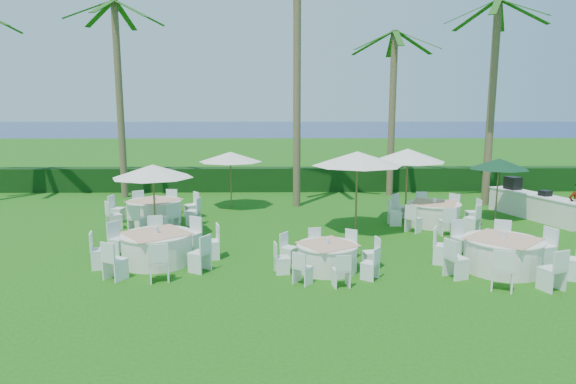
# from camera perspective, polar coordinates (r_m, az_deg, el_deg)

# --- Properties ---
(ground) EXTENTS (120.00, 120.00, 0.00)m
(ground) POSITION_cam_1_polar(r_m,az_deg,el_deg) (13.24, 0.88, -8.41)
(ground) COLOR #18540E
(ground) RESTS_ON ground
(hedge) EXTENTS (34.00, 1.00, 1.20)m
(hedge) POSITION_cam_1_polar(r_m,az_deg,el_deg) (24.83, 0.02, 1.53)
(hedge) COLOR black
(hedge) RESTS_ON ground
(ocean) EXTENTS (260.00, 260.00, 0.00)m
(ocean) POSITION_cam_1_polar(r_m,az_deg,el_deg) (114.66, -0.72, 7.57)
(ocean) COLOR #081357
(ocean) RESTS_ON ground
(banquet_table_a) EXTENTS (3.34, 3.34, 1.01)m
(banquet_table_a) POSITION_cam_1_polar(r_m,az_deg,el_deg) (13.58, -15.25, -6.34)
(banquet_table_a) COLOR white
(banquet_table_a) RESTS_ON ground
(banquet_table_b) EXTENTS (2.79, 2.79, 0.86)m
(banquet_table_b) POSITION_cam_1_polar(r_m,az_deg,el_deg) (12.60, 4.69, -7.61)
(banquet_table_b) COLOR white
(banquet_table_b) RESTS_ON ground
(banquet_table_c) EXTENTS (3.35, 3.35, 1.03)m
(banquet_table_c) POSITION_cam_1_polar(r_m,az_deg,el_deg) (13.67, 24.05, -6.70)
(banquet_table_c) COLOR white
(banquet_table_c) RESTS_ON ground
(banquet_table_d) EXTENTS (3.44, 3.44, 1.03)m
(banquet_table_d) POSITION_cam_1_polar(r_m,az_deg,el_deg) (18.34, -15.52, -2.19)
(banquet_table_d) COLOR white
(banquet_table_d) RESTS_ON ground
(banquet_table_f) EXTENTS (3.28, 3.28, 0.99)m
(banquet_table_f) POSITION_cam_1_polar(r_m,az_deg,el_deg) (18.16, 16.89, -2.43)
(banquet_table_f) COLOR white
(banquet_table_f) RESTS_ON ground
(umbrella_a) EXTENTS (2.59, 2.59, 2.41)m
(umbrella_a) POSITION_cam_1_polar(r_m,az_deg,el_deg) (15.91, -15.73, 2.39)
(umbrella_a) COLOR brown
(umbrella_a) RESTS_ON ground
(umbrella_b) EXTENTS (3.07, 3.07, 2.76)m
(umbrella_b) POSITION_cam_1_polar(r_m,az_deg,el_deg) (16.28, 8.21, 3.95)
(umbrella_b) COLOR brown
(umbrella_b) RESTS_ON ground
(umbrella_c) EXTENTS (2.67, 2.67, 2.40)m
(umbrella_c) POSITION_cam_1_polar(r_m,az_deg,el_deg) (20.35, -6.83, 4.16)
(umbrella_c) COLOR brown
(umbrella_c) RESTS_ON ground
(umbrella_d) EXTENTS (2.73, 2.73, 2.74)m
(umbrella_d) POSITION_cam_1_polar(r_m,az_deg,el_deg) (17.99, 13.99, 4.24)
(umbrella_d) COLOR brown
(umbrella_d) RESTS_ON ground
(umbrella_green) EXTENTS (2.16, 2.16, 2.34)m
(umbrella_green) POSITION_cam_1_polar(r_m,az_deg,el_deg) (19.61, 23.74, 3.07)
(umbrella_green) COLOR brown
(umbrella_green) RESTS_ON ground
(buffet_table) EXTENTS (2.05, 4.17, 1.46)m
(buffet_table) POSITION_cam_1_polar(r_m,az_deg,el_deg) (20.76, 27.16, -1.40)
(buffet_table) COLOR white
(buffet_table) RESTS_ON ground
(palm_a) EXTENTS (4.14, 4.40, 9.03)m
(palm_a) POSITION_cam_1_polar(r_m,az_deg,el_deg) (24.06, -19.38, 11.18)
(palm_a) COLOR brown
(palm_a) RESTS_ON ground
(palm_c) EXTENTS (4.30, 4.34, 10.23)m
(palm_c) POSITION_cam_1_polar(r_m,az_deg,el_deg) (20.60, 1.07, 13.77)
(palm_c) COLOR brown
(palm_c) RESTS_ON ground
(palm_d) EXTENTS (4.12, 4.40, 7.81)m
(palm_d) POSITION_cam_1_polar(r_m,az_deg,el_deg) (23.86, 12.27, 10.00)
(palm_d) COLOR brown
(palm_d) RESTS_ON ground
(palm_e) EXTENTS (4.40, 3.99, 8.64)m
(palm_e) POSITION_cam_1_polar(r_m,az_deg,el_deg) (22.56, 23.03, 10.59)
(palm_e) COLOR brown
(palm_e) RESTS_ON ground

